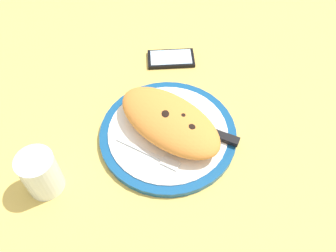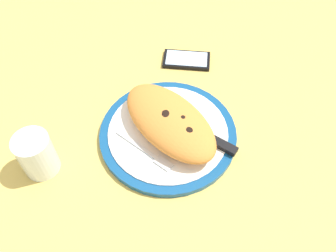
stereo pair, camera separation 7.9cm
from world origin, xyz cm
name	(u,v)px [view 1 (the left image)]	position (x,y,z in cm)	size (l,w,h in cm)	color
ground_plane	(168,139)	(0.00, 0.00, -1.50)	(150.00, 150.00, 3.00)	#DBB756
plate	(168,134)	(0.00, 0.00, 0.85)	(31.13, 31.13, 1.77)	navy
calzone	(170,122)	(0.25, 0.61, 4.89)	(27.77, 17.51, 6.27)	orange
fork	(153,155)	(0.68, -7.21, 1.97)	(15.40, 2.38, 0.40)	silver
knife	(206,131)	(7.53, 4.14, 2.27)	(22.03, 4.44, 1.20)	silver
smartphone	(171,59)	(-12.27, 21.86, 0.56)	(14.00, 12.56, 1.16)	black
water_glass	(42,175)	(-15.11, -23.81, 4.27)	(7.50, 7.50, 9.94)	silver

